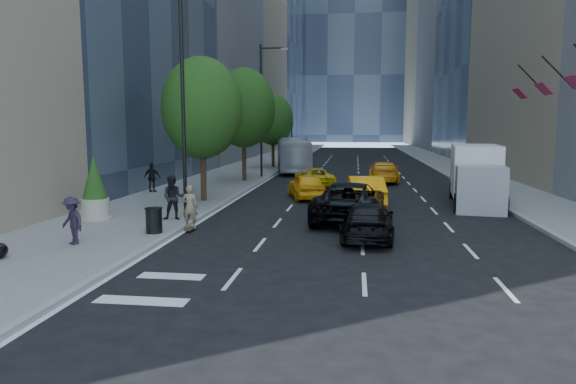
# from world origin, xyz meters

# --- Properties ---
(ground) EXTENTS (160.00, 160.00, 0.00)m
(ground) POSITION_xyz_m (0.00, 0.00, 0.00)
(ground) COLOR black
(ground) RESTS_ON ground
(sidewalk_left) EXTENTS (6.00, 120.00, 0.15)m
(sidewalk_left) POSITION_xyz_m (-9.00, 30.00, 0.07)
(sidewalk_left) COLOR slate
(sidewalk_left) RESTS_ON ground
(sidewalk_right) EXTENTS (4.00, 120.00, 0.15)m
(sidewalk_right) POSITION_xyz_m (10.00, 30.00, 0.07)
(sidewalk_right) COLOR slate
(sidewalk_right) RESTS_ON ground
(tower_left_end) EXTENTS (20.00, 28.00, 60.00)m
(tower_left_end) POSITION_xyz_m (-22.00, 92.00, 30.00)
(tower_left_end) COLOR #2F3849
(tower_left_end) RESTS_ON ground
(tower_right_far) EXTENTS (20.00, 24.00, 50.00)m
(tower_right_far) POSITION_xyz_m (22.00, 98.00, 25.00)
(tower_right_far) COLOR gray
(tower_right_far) RESTS_ON ground
(lamp_near) EXTENTS (2.13, 0.22, 10.00)m
(lamp_near) POSITION_xyz_m (-6.32, 4.00, 5.81)
(lamp_near) COLOR black
(lamp_near) RESTS_ON sidewalk_left
(lamp_far) EXTENTS (2.13, 0.22, 10.00)m
(lamp_far) POSITION_xyz_m (-6.32, 22.00, 5.81)
(lamp_far) COLOR black
(lamp_far) RESTS_ON sidewalk_left
(tree_near) EXTENTS (4.20, 4.20, 7.46)m
(tree_near) POSITION_xyz_m (-7.20, 9.00, 4.97)
(tree_near) COLOR black
(tree_near) RESTS_ON sidewalk_left
(tree_mid) EXTENTS (4.50, 4.50, 7.99)m
(tree_mid) POSITION_xyz_m (-7.20, 19.00, 5.32)
(tree_mid) COLOR black
(tree_mid) RESTS_ON sidewalk_left
(tree_far) EXTENTS (3.90, 3.90, 6.92)m
(tree_far) POSITION_xyz_m (-7.20, 32.00, 4.62)
(tree_far) COLOR black
(tree_far) RESTS_ON sidewalk_left
(traffic_signal) EXTENTS (2.48, 0.53, 5.20)m
(traffic_signal) POSITION_xyz_m (-6.40, 40.00, 4.23)
(traffic_signal) COLOR black
(traffic_signal) RESTS_ON sidewalk_left
(facade_flags) EXTENTS (1.85, 13.30, 2.05)m
(facade_flags) POSITION_xyz_m (10.64, 10.00, 6.18)
(facade_flags) COLOR black
(facade_flags) RESTS_ON ground
(skateboarder) EXTENTS (0.62, 0.41, 1.69)m
(skateboarder) POSITION_xyz_m (-5.60, 1.89, 0.85)
(skateboarder) COLOR #857553
(skateboarder) RESTS_ON ground
(black_sedan_lincoln) EXTENTS (3.30, 6.27, 1.68)m
(black_sedan_lincoln) POSITION_xyz_m (0.50, 5.00, 0.84)
(black_sedan_lincoln) COLOR black
(black_sedan_lincoln) RESTS_ON ground
(black_sedan_mercedes) EXTENTS (2.05, 4.60, 1.31)m
(black_sedan_mercedes) POSITION_xyz_m (1.20, 1.46, 0.66)
(black_sedan_mercedes) COLOR black
(black_sedan_mercedes) RESTS_ON ground
(taxi_a) EXTENTS (2.74, 4.47, 1.42)m
(taxi_a) POSITION_xyz_m (-2.00, 11.50, 0.71)
(taxi_a) COLOR #FFAC0D
(taxi_a) RESTS_ON ground
(taxi_b) EXTENTS (2.09, 4.89, 1.57)m
(taxi_b) POSITION_xyz_m (1.20, 9.00, 0.78)
(taxi_b) COLOR #FF9F0D
(taxi_b) RESTS_ON ground
(taxi_c) EXTENTS (3.30, 5.13, 1.32)m
(taxi_c) POSITION_xyz_m (-2.00, 16.67, 0.66)
(taxi_c) COLOR gold
(taxi_c) RESTS_ON ground
(taxi_d) EXTENTS (2.25, 5.21, 1.49)m
(taxi_d) POSITION_xyz_m (2.77, 20.50, 0.75)
(taxi_d) COLOR #FFA30D
(taxi_d) RESTS_ON ground
(city_bus) EXTENTS (4.36, 11.22, 3.05)m
(city_bus) POSITION_xyz_m (-4.80, 28.39, 1.52)
(city_bus) COLOR #BBBDC2
(city_bus) RESTS_ON ground
(box_truck) EXTENTS (3.14, 6.65, 3.06)m
(box_truck) POSITION_xyz_m (6.86, 10.09, 1.56)
(box_truck) COLOR silver
(box_truck) RESTS_ON ground
(pedestrian_a) EXTENTS (1.01, 0.85, 1.87)m
(pedestrian_a) POSITION_xyz_m (-6.81, 3.36, 1.09)
(pedestrian_a) COLOR black
(pedestrian_a) RESTS_ON sidewalk_left
(pedestrian_b) EXTENTS (1.05, 0.47, 1.76)m
(pedestrian_b) POSITION_xyz_m (-11.20, 11.86, 1.03)
(pedestrian_b) COLOR black
(pedestrian_b) RESTS_ON sidewalk_left
(pedestrian_c) EXTENTS (1.19, 1.02, 1.60)m
(pedestrian_c) POSITION_xyz_m (-8.56, -1.38, 0.95)
(pedestrian_c) COLOR #271F2F
(pedestrian_c) RESTS_ON sidewalk_left
(trash_can) EXTENTS (0.59, 0.59, 0.89)m
(trash_can) POSITION_xyz_m (-6.60, 0.73, 0.60)
(trash_can) COLOR black
(trash_can) RESTS_ON sidewalk_left
(planter_shrub) EXTENTS (1.13, 1.13, 2.70)m
(planter_shrub) POSITION_xyz_m (-10.09, 3.00, 1.44)
(planter_shrub) COLOR #B9B399
(planter_shrub) RESTS_ON sidewalk_left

